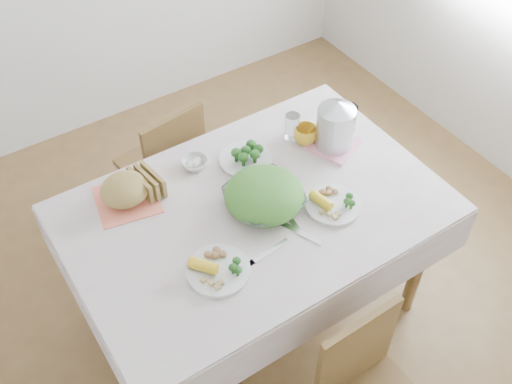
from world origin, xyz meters
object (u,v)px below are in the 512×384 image
dining_table (255,265)px  yellow_mug (305,135)px  chair_far (159,154)px  electric_kettle (335,125)px  dinner_plate_left (218,270)px  dinner_plate_right (333,205)px  salad_bowl (264,200)px

dining_table → yellow_mug: size_ratio=13.18×
chair_far → electric_kettle: 0.98m
chair_far → dinner_plate_left: size_ratio=3.38×
yellow_mug → electric_kettle: bearing=-45.8°
dinner_plate_right → dining_table: bearing=147.0°
yellow_mug → dinner_plate_right: bearing=-110.3°
salad_bowl → electric_kettle: bearing=16.1°
dinner_plate_left → electric_kettle: electric_kettle is taller
salad_bowl → dinner_plate_right: bearing=-34.2°
dining_table → dinner_plate_right: size_ratio=6.20×
salad_bowl → dinner_plate_right: 0.28m
salad_bowl → yellow_mug: (0.37, 0.22, 0.00)m
dining_table → chair_far: bearing=94.4°
dining_table → yellow_mug: yellow_mug is taller
chair_far → salad_bowl: bearing=88.6°
electric_kettle → salad_bowl: bearing=177.4°
dining_table → salad_bowl: (0.04, -0.02, 0.42)m
dining_table → salad_bowl: size_ratio=4.64×
salad_bowl → dinner_plate_left: size_ratio=1.27×
salad_bowl → electric_kettle: size_ratio=1.30×
chair_far → dinner_plate_right: size_ratio=3.56×
dinner_plate_left → electric_kettle: size_ratio=1.03×
salad_bowl → yellow_mug: size_ratio=2.84×
salad_bowl → electric_kettle: electric_kettle is taller
dining_table → salad_bowl: salad_bowl is taller
salad_bowl → electric_kettle: 0.48m
chair_far → salad_bowl: size_ratio=2.66×
dining_table → yellow_mug: (0.40, 0.21, 0.43)m
dinner_plate_right → chair_far: bearing=108.4°
chair_far → dinner_plate_right: (0.33, -0.97, 0.31)m
electric_kettle → chair_far: bearing=110.2°
chair_far → dinner_plate_left: 1.07m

